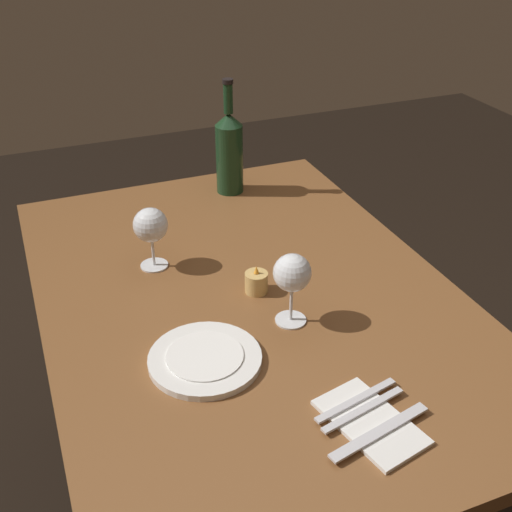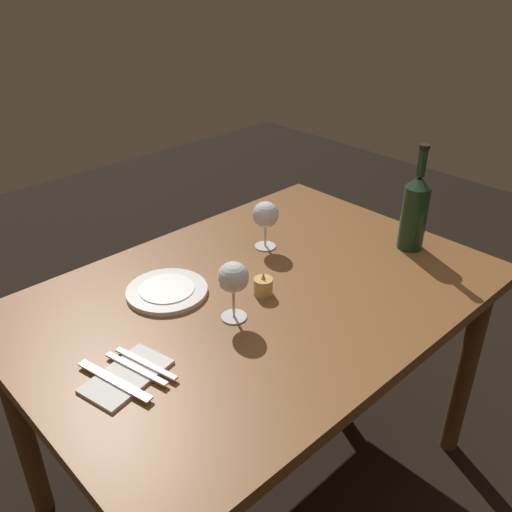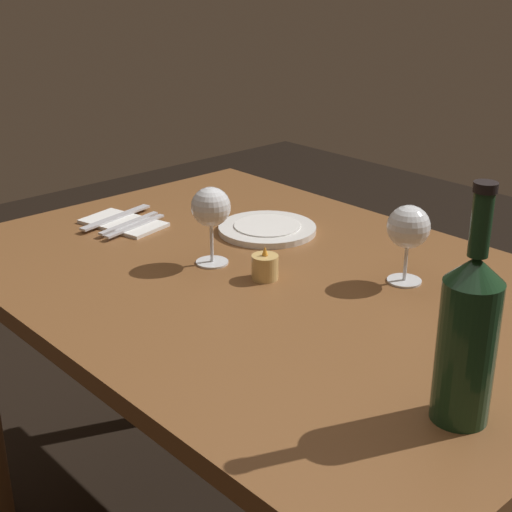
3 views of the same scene
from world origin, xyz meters
name	(u,v)px [view 2 (image 2 of 3)]	position (x,y,z in m)	size (l,w,h in m)	color
ground_plane	(258,474)	(0.00, 0.00, 0.00)	(6.00, 6.00, 0.00)	black
dining_table	(258,318)	(0.00, 0.00, 0.65)	(1.30, 0.90, 0.74)	brown
wine_glass_left	(266,215)	(-0.19, -0.17, 0.85)	(0.08, 0.08, 0.15)	white
wine_glass_right	(233,279)	(0.13, 0.04, 0.86)	(0.08, 0.08, 0.16)	white
wine_bottle	(415,211)	(-0.52, 0.14, 0.87)	(0.08, 0.08, 0.33)	#19381E
votive_candle	(264,286)	(0.00, 0.02, 0.76)	(0.05, 0.05, 0.07)	#DBB266
dinner_plate	(167,291)	(0.19, -0.16, 0.75)	(0.22, 0.22, 0.02)	white
folded_napkin	(127,376)	(0.45, 0.05, 0.74)	(0.21, 0.15, 0.01)	white
fork_inner	(136,369)	(0.42, 0.05, 0.75)	(0.05, 0.18, 0.00)	silver
fork_outer	(146,363)	(0.40, 0.05, 0.75)	(0.05, 0.18, 0.00)	silver
table_knife	(114,380)	(0.48, 0.05, 0.75)	(0.06, 0.21, 0.00)	silver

